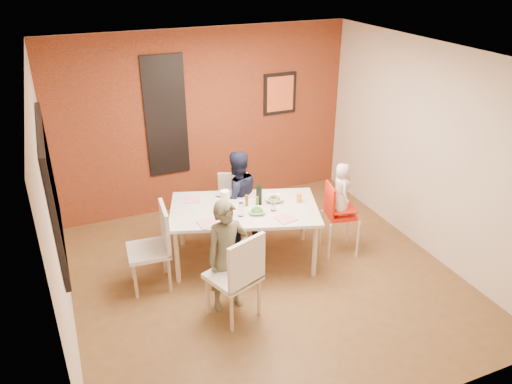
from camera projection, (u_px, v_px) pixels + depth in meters
name	position (u px, v px, depth m)	size (l,w,h in m)	color
ground	(265.00, 278.00, 6.18)	(4.50, 4.50, 0.00)	brown
ceiling	(268.00, 56.00, 4.99)	(4.50, 4.50, 0.02)	white
wall_back	(206.00, 121.00, 7.45)	(4.50, 0.02, 2.70)	beige
wall_front	(388.00, 295.00, 3.72)	(4.50, 0.02, 2.70)	beige
wall_left	(53.00, 217.00, 4.80)	(0.02, 4.50, 2.70)	beige
wall_right	(427.00, 150.00, 6.36)	(0.02, 4.50, 2.70)	beige
brick_accent_wall	(206.00, 121.00, 7.43)	(4.50, 0.02, 2.70)	maroon
picture_window_frame	(52.00, 189.00, 4.89)	(0.05, 1.70, 1.30)	black
picture_window_pane	(53.00, 189.00, 4.90)	(0.02, 1.55, 1.15)	black
glassblock_strip	(166.00, 117.00, 7.14)	(0.55, 0.03, 1.70)	silver
glassblock_surround	(166.00, 117.00, 7.14)	(0.60, 0.03, 1.76)	black
art_print_frame	(280.00, 94.00, 7.70)	(0.54, 0.03, 0.64)	black
art_print_canvas	(280.00, 94.00, 7.68)	(0.44, 0.01, 0.54)	orange
dining_table	(244.00, 212.00, 6.25)	(2.06, 1.54, 0.76)	silver
chair_near	(239.00, 273.00, 5.26)	(0.63, 0.63, 1.05)	white
chair_far	(233.00, 202.00, 6.94)	(0.53, 0.53, 0.89)	silver
chair_left	(156.00, 243.00, 5.82)	(0.51, 0.51, 1.03)	silver
high_chair	(337.00, 212.00, 6.47)	(0.49, 0.49, 0.99)	red
child_near	(228.00, 256.00, 5.42)	(0.48, 0.32, 1.32)	brown
child_far	(237.00, 198.00, 6.66)	(0.65, 0.50, 1.33)	black
toddler	(341.00, 189.00, 6.32)	(0.34, 0.22, 0.69)	silver
plate_near_left	(208.00, 223.00, 5.85)	(0.22, 0.22, 0.01)	white
plate_far_mid	(248.00, 195.00, 6.53)	(0.21, 0.21, 0.01)	white
plate_near_right	(286.00, 218.00, 5.96)	(0.22, 0.22, 0.01)	white
plate_far_left	(192.00, 200.00, 6.40)	(0.20, 0.20, 0.01)	white
salad_bowl_a	(257.00, 211.00, 6.08)	(0.22, 0.22, 0.05)	white
salad_bowl_b	(274.00, 199.00, 6.37)	(0.24, 0.24, 0.06)	silver
wine_bottle	(259.00, 196.00, 6.20)	(0.08, 0.08, 0.28)	black
wine_glass_a	(241.00, 209.00, 5.99)	(0.06, 0.06, 0.18)	white
wine_glass_b	(273.00, 204.00, 6.11)	(0.06, 0.06, 0.18)	silver
paper_towel_roll	(225.00, 201.00, 6.11)	(0.12, 0.12, 0.26)	white
condiment_red	(257.00, 202.00, 6.21)	(0.03, 0.03, 0.13)	red
condiment_green	(257.00, 202.00, 6.19)	(0.04, 0.04, 0.15)	#397A28
condiment_brown	(247.00, 201.00, 6.22)	(0.04, 0.04, 0.15)	brown
sippy_cup	(299.00, 198.00, 6.33)	(0.07, 0.07, 0.12)	orange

